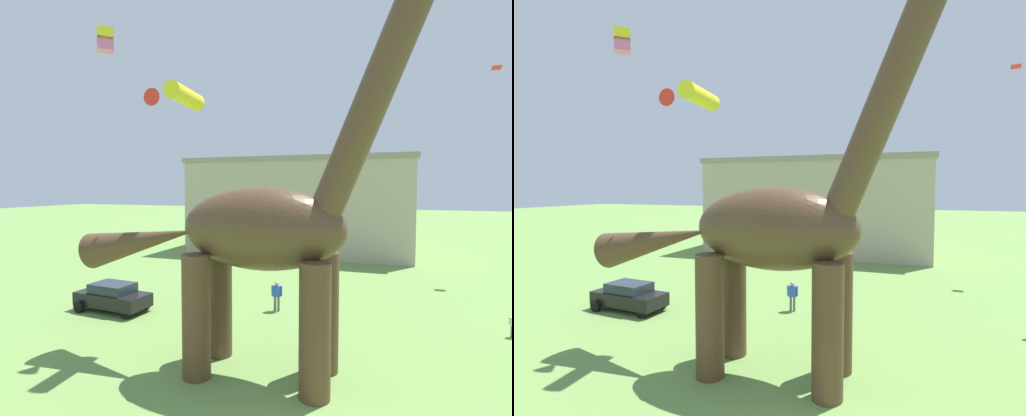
% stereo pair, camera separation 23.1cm
% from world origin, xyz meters
% --- Properties ---
extents(dinosaur_sculpture, '(14.27, 3.02, 14.92)m').
position_xyz_m(dinosaur_sculpture, '(-1.85, 4.95, 5.39)').
color(dinosaur_sculpture, '#513823').
rests_on(dinosaur_sculpture, ground_plane).
extents(parked_sedan_left, '(4.33, 2.11, 1.55)m').
position_xyz_m(parked_sedan_left, '(-11.94, 9.11, 0.81)').
color(parked_sedan_left, black).
rests_on(parked_sedan_left, ground_plane).
extents(person_vendor_side, '(0.63, 0.28, 1.67)m').
position_xyz_m(person_vendor_side, '(-3.26, 12.09, 1.01)').
color(person_vendor_side, '#6B6056').
rests_on(person_vendor_side, ground_plane).
extents(kite_near_high, '(1.72, 1.75, 0.21)m').
position_xyz_m(kite_near_high, '(1.27, 21.19, 11.79)').
color(kite_near_high, purple).
extents(kite_apex, '(2.31, 2.66, 0.77)m').
position_xyz_m(kite_apex, '(-6.11, 6.60, 10.80)').
color(kite_apex, yellow).
extents(kite_mid_right, '(1.21, 1.21, 1.22)m').
position_xyz_m(kite_mid_right, '(-12.61, 9.71, 15.14)').
color(kite_mid_right, yellow).
extents(kite_trailing, '(0.69, 0.50, 0.23)m').
position_xyz_m(kite_trailing, '(10.09, 25.76, 15.99)').
color(kite_trailing, red).
extents(background_building_block, '(23.09, 13.03, 9.97)m').
position_xyz_m(background_building_block, '(-6.51, 33.84, 5.00)').
color(background_building_block, '#B7A893').
rests_on(background_building_block, ground_plane).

